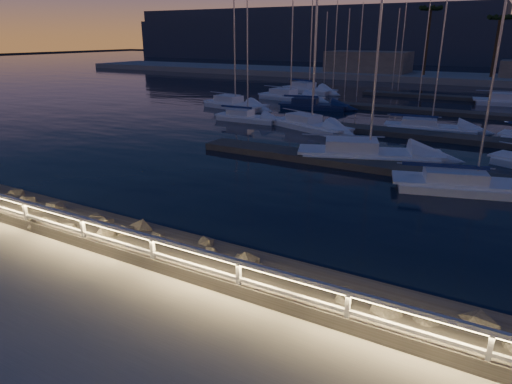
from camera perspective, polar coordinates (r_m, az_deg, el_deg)
ground at (r=13.06m, az=-5.94°, el=-11.55°), size 400.00×400.00×0.00m
harbor_water at (r=41.50m, az=20.27°, el=7.33°), size 400.00×440.00×0.60m
guard_rail at (r=12.72m, az=-6.31°, el=-8.46°), size 44.11×0.12×1.06m
riprap at (r=15.21m, az=-7.79°, el=-7.95°), size 32.50×3.12×1.41m
floating_docks at (r=42.65m, az=20.68°, el=8.34°), size 22.00×36.00×0.40m
far_shore at (r=83.60m, az=25.85°, el=12.86°), size 160.00×14.00×5.20m
palm_left at (r=82.43m, az=20.99°, el=20.31°), size 3.00×3.00×11.20m
palm_center at (r=82.19m, az=28.21°, el=18.43°), size 3.00×3.00×9.70m
distant_hills at (r=145.61m, az=19.43°, el=17.27°), size 230.00×37.50×18.00m
sailboat_a at (r=40.81m, az=-1.23°, el=9.40°), size 6.06×2.00×10.27m
sailboat_b at (r=28.46m, az=13.50°, el=4.77°), size 8.77×5.20×14.48m
sailboat_d at (r=24.49m, az=25.28°, el=0.98°), size 8.06×4.28×13.13m
sailboat_e at (r=48.26m, az=-2.78°, el=10.95°), size 7.82×3.53×12.95m
sailboat_f at (r=37.44m, az=6.76°, el=8.44°), size 7.52×4.63×12.45m
sailboat_g at (r=38.71m, az=20.76°, el=7.65°), size 7.30×3.17×12.00m
sailboat_j at (r=48.10m, az=6.97°, el=10.75°), size 7.25×3.43×11.92m
sailboat_m at (r=62.18m, az=6.53°, el=12.68°), size 8.30×4.76×13.74m
sailboat_n at (r=54.66m, az=4.16°, el=11.87°), size 8.38×3.66×13.83m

